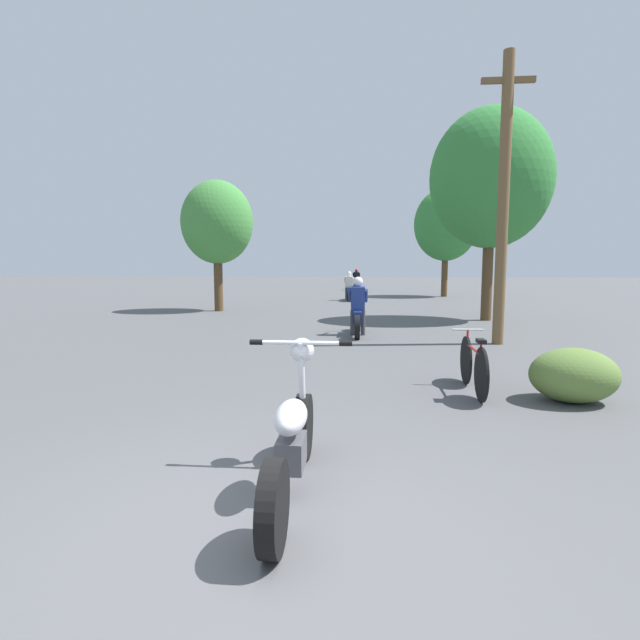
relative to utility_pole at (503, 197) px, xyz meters
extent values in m
plane|color=#515154|center=(-3.67, -8.16, -3.16)|extent=(120.00, 120.00, 0.00)
cylinder|color=brown|center=(0.00, 0.00, -0.09)|extent=(0.24, 0.24, 6.15)
cube|color=brown|center=(0.00, 0.00, 2.39)|extent=(1.10, 0.10, 0.12)
cylinder|color=#513A23|center=(0.83, 4.63, -1.58)|extent=(0.32, 0.32, 3.16)
ellipsoid|color=#337F38|center=(0.83, 4.63, 1.15)|extent=(3.64, 3.28, 4.19)
cylinder|color=#513A23|center=(1.27, 15.58, -1.80)|extent=(0.32, 0.32, 2.72)
ellipsoid|color=#337F38|center=(1.27, 15.58, 0.59)|extent=(3.28, 2.95, 3.77)
cylinder|color=#513A23|center=(-8.30, 6.86, -1.95)|extent=(0.32, 0.32, 2.42)
ellipsoid|color=#42893D|center=(-8.30, 6.86, 0.08)|extent=(2.62, 2.36, 3.01)
ellipsoid|color=#5B7A38|center=(-0.26, -4.64, -2.81)|extent=(1.10, 0.88, 0.70)
cylinder|color=black|center=(-3.48, -6.76, -2.87)|extent=(0.12, 0.59, 0.59)
cylinder|color=black|center=(-3.48, -8.30, -2.87)|extent=(0.12, 0.59, 0.59)
ellipsoid|color=silver|center=(-3.48, -7.53, -2.54)|extent=(0.24, 0.60, 0.23)
cube|color=#4C4C51|center=(-3.48, -7.53, -2.82)|extent=(0.20, 0.36, 0.24)
cylinder|color=silver|center=(-3.48, -6.85, -2.47)|extent=(0.06, 0.23, 0.81)
cylinder|color=silver|center=(-3.48, -6.94, -2.07)|extent=(0.78, 0.04, 0.04)
cylinder|color=black|center=(-3.87, -6.94, -2.07)|extent=(0.11, 0.05, 0.05)
cylinder|color=black|center=(-3.10, -6.94, -2.07)|extent=(0.11, 0.05, 0.05)
sphere|color=silver|center=(-3.48, -6.85, -2.15)|extent=(0.22, 0.22, 0.22)
cylinder|color=black|center=(-3.09, 1.88, -2.88)|extent=(0.12, 0.57, 0.57)
cylinder|color=black|center=(-3.09, 0.38, -2.88)|extent=(0.12, 0.57, 0.57)
cube|color=navy|center=(-3.09, 1.13, -2.70)|extent=(0.20, 0.96, 0.28)
cylinder|color=silver|center=(-3.09, 1.78, -2.24)|extent=(0.50, 0.03, 0.03)
cylinder|color=#38383D|center=(-3.22, 1.08, -2.86)|extent=(0.11, 0.11, 0.61)
cylinder|color=#38383D|center=(-2.96, 1.08, -2.86)|extent=(0.11, 0.11, 0.61)
cube|color=navy|center=(-3.09, 1.11, -2.26)|extent=(0.34, 0.28, 0.62)
cylinder|color=navy|center=(-3.29, 1.27, -2.20)|extent=(0.08, 0.49, 0.37)
cylinder|color=navy|center=(-2.89, 1.27, -2.20)|extent=(0.08, 0.49, 0.37)
sphere|color=white|center=(-3.09, 1.15, -1.84)|extent=(0.24, 0.24, 0.24)
cylinder|color=black|center=(-3.64, 13.11, -2.87)|extent=(0.12, 0.59, 0.59)
cylinder|color=black|center=(-3.64, 11.72, -2.87)|extent=(0.12, 0.59, 0.59)
cube|color=navy|center=(-3.64, 12.42, -2.69)|extent=(0.20, 0.89, 0.28)
cylinder|color=silver|center=(-3.64, 13.01, -2.22)|extent=(0.50, 0.03, 0.03)
cylinder|color=#38383D|center=(-3.77, 12.37, -2.85)|extent=(0.11, 0.11, 0.62)
cylinder|color=#38383D|center=(-3.51, 12.37, -2.85)|extent=(0.11, 0.11, 0.62)
cube|color=silver|center=(-3.64, 12.40, -2.28)|extent=(0.34, 0.27, 0.56)
cylinder|color=silver|center=(-3.84, 12.56, -2.22)|extent=(0.08, 0.44, 0.34)
cylinder|color=silver|center=(-3.44, 12.56, -2.22)|extent=(0.08, 0.44, 0.34)
sphere|color=white|center=(-3.64, 12.44, -1.90)|extent=(0.22, 0.22, 0.22)
cylinder|color=black|center=(-3.44, 22.25, -2.84)|extent=(0.12, 0.65, 0.65)
cylinder|color=black|center=(-3.44, 20.74, -2.84)|extent=(0.12, 0.65, 0.65)
cube|color=navy|center=(-3.44, 21.49, -2.66)|extent=(0.20, 0.97, 0.28)
cylinder|color=silver|center=(-3.44, 22.15, -2.16)|extent=(0.50, 0.03, 0.03)
cylinder|color=#282D3D|center=(-3.57, 21.44, -2.84)|extent=(0.11, 0.11, 0.64)
cylinder|color=#282D3D|center=(-3.31, 21.44, -2.84)|extent=(0.11, 0.11, 0.64)
cube|color=black|center=(-3.44, 21.47, -2.25)|extent=(0.34, 0.27, 0.56)
cylinder|color=black|center=(-3.64, 21.63, -2.20)|extent=(0.08, 0.44, 0.34)
cylinder|color=black|center=(-3.24, 21.63, -2.20)|extent=(0.08, 0.44, 0.34)
sphere|color=#B21919|center=(-3.44, 21.51, -1.88)|extent=(0.20, 0.20, 0.20)
cylinder|color=black|center=(-1.44, -3.77, -2.81)|extent=(0.04, 0.71, 0.71)
cylinder|color=black|center=(-1.44, -4.74, -2.81)|extent=(0.04, 0.71, 0.71)
cylinder|color=#B21E1E|center=(-1.44, -4.25, -2.56)|extent=(0.04, 0.78, 0.04)
cylinder|color=#B21E1E|center=(-1.44, -4.66, -2.60)|extent=(0.03, 0.03, 0.42)
cube|color=black|center=(-1.44, -4.66, -2.39)|extent=(0.10, 0.20, 0.05)
cylinder|color=#B21E1E|center=(-1.44, -3.82, -2.58)|extent=(0.03, 0.03, 0.46)
cylinder|color=silver|center=(-1.44, -3.82, -2.35)|extent=(0.44, 0.03, 0.03)
camera|label=1|loc=(-2.95, -11.15, -1.38)|focal=28.00mm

